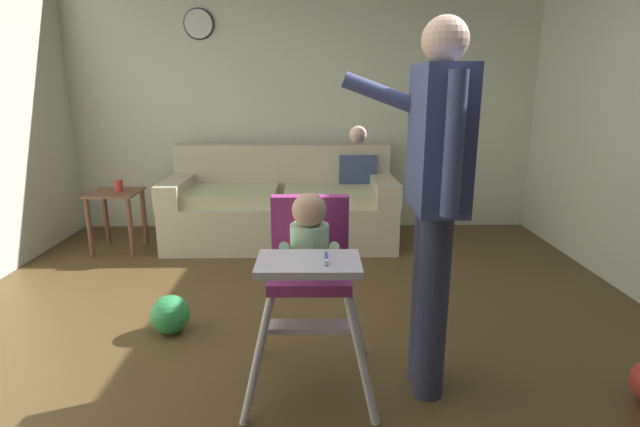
# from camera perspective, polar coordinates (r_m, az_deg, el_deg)

# --- Properties ---
(ground) EXTENTS (6.07, 6.91, 0.10)m
(ground) POSITION_cam_1_polar(r_m,az_deg,el_deg) (2.59, -2.72, -19.03)
(ground) COLOR brown
(wall_far) EXTENTS (5.27, 0.06, 2.66)m
(wall_far) POSITION_cam_1_polar(r_m,az_deg,el_deg) (4.84, -1.94, 13.96)
(wall_far) COLOR silver
(wall_far) RESTS_ON ground
(couch) EXTENTS (2.02, 0.86, 0.86)m
(couch) POSITION_cam_1_polar(r_m,az_deg,el_deg) (4.45, -4.40, 0.91)
(couch) COLOR beige
(couch) RESTS_ON ground
(high_chair) EXTENTS (0.62, 0.73, 0.95)m
(high_chair) POSITION_cam_1_polar(r_m,az_deg,el_deg) (2.17, -1.21, -5.07)
(high_chair) COLOR silver
(high_chair) RESTS_ON ground
(adult_standing) EXTENTS (0.51, 0.50, 1.66)m
(adult_standing) POSITION_cam_1_polar(r_m,az_deg,el_deg) (2.15, 13.23, 2.32)
(adult_standing) COLOR #353A55
(adult_standing) RESTS_ON ground
(toy_ball) EXTENTS (0.22, 0.22, 0.22)m
(toy_ball) POSITION_cam_1_polar(r_m,az_deg,el_deg) (2.99, -17.10, -11.21)
(toy_ball) COLOR green
(toy_ball) RESTS_ON ground
(side_table) EXTENTS (0.40, 0.40, 0.52)m
(side_table) POSITION_cam_1_polar(r_m,az_deg,el_deg) (4.52, -22.71, 0.64)
(side_table) COLOR brown
(side_table) RESTS_ON ground
(sippy_cup) EXTENTS (0.07, 0.07, 0.10)m
(sippy_cup) POSITION_cam_1_polar(r_m,az_deg,el_deg) (4.46, -22.47, 3.01)
(sippy_cup) COLOR #D13D33
(sippy_cup) RESTS_ON side_table
(wall_clock) EXTENTS (0.28, 0.04, 0.28)m
(wall_clock) POSITION_cam_1_polar(r_m,az_deg,el_deg) (4.94, -13.99, 20.70)
(wall_clock) COLOR white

